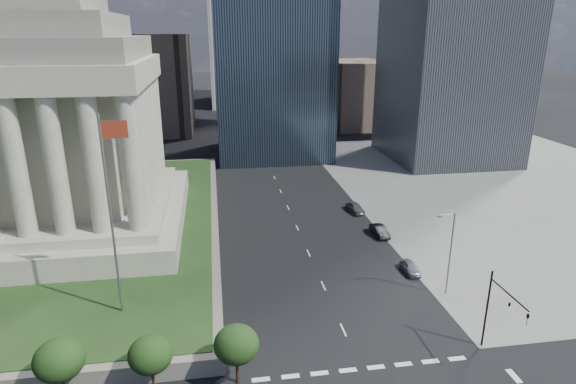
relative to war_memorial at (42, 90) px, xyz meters
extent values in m
plane|color=black|center=(34.00, 52.00, -21.40)|extent=(500.00, 500.00, 0.00)
cube|color=slate|center=(80.00, 12.00, -21.38)|extent=(68.00, 90.00, 0.03)
cylinder|color=slate|center=(12.00, -24.00, -9.50)|extent=(0.24, 0.24, 20.00)
cube|color=maroon|center=(13.20, -24.00, -1.00)|extent=(2.40, 0.05, 1.60)
cube|color=black|center=(36.00, 47.00, 8.60)|extent=(26.00, 26.00, 60.00)
cube|color=#504236|center=(66.00, 82.00, -11.40)|extent=(20.00, 30.00, 20.00)
cube|color=#504236|center=(4.00, 82.00, -7.40)|extent=(24.00, 30.00, 28.00)
cylinder|color=black|center=(46.50, -32.50, -17.40)|extent=(0.18, 0.18, 8.00)
cylinder|color=black|center=(46.50, -35.25, -14.20)|extent=(0.14, 5.50, 0.14)
cube|color=black|center=(46.50, -38.00, -15.00)|extent=(0.30, 0.30, 1.10)
cylinder|color=slate|center=(47.50, -23.00, -16.40)|extent=(0.16, 0.16, 10.00)
cylinder|color=slate|center=(46.60, -23.00, -11.60)|extent=(1.80, 0.12, 0.12)
cube|color=slate|center=(45.70, -23.00, -11.70)|extent=(0.50, 0.22, 0.14)
imported|color=gray|center=(45.50, -17.41, -20.71)|extent=(1.71, 4.08, 1.38)
imported|color=black|center=(45.50, -5.84, -20.65)|extent=(4.67, 1.91, 1.51)
imported|color=#4E5155|center=(44.76, 4.21, -20.61)|extent=(4.86, 2.51, 1.58)
camera|label=1|loc=(21.99, -68.34, 7.33)|focal=30.00mm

